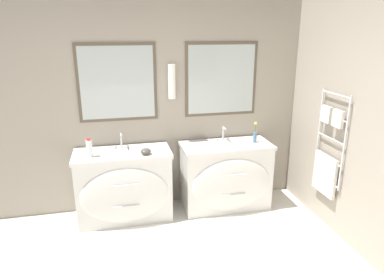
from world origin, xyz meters
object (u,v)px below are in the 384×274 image
Objects in this scene: vanity_left at (124,186)px; vanity_right at (226,176)px; toiletry_bottle at (89,148)px; amenity_bowl at (146,151)px; flower_vase at (255,134)px.

vanity_right is at bearing 0.00° from vanity_left.
toiletry_bottle is 1.83× the size of amenity_bowl.
amenity_bowl is 1.36m from flower_vase.
vanity_left and vanity_right have the same top height.
vanity_left is at bearing 156.76° from amenity_bowl.
flower_vase reaches higher than vanity_right.
vanity_left is 0.61m from toiletry_bottle.
amenity_bowl is at bearing -5.53° from toiletry_bottle.
toiletry_bottle is 0.61m from amenity_bowl.
vanity_right is at bearing 6.32° from amenity_bowl.
amenity_bowl is 0.45× the size of flower_vase.
vanity_left is at bearing -179.26° from flower_vase.
toiletry_bottle reaches higher than vanity_right.
flower_vase is (1.35, 0.13, 0.07)m from amenity_bowl.
flower_vase is at bearing 2.11° from toiletry_bottle.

